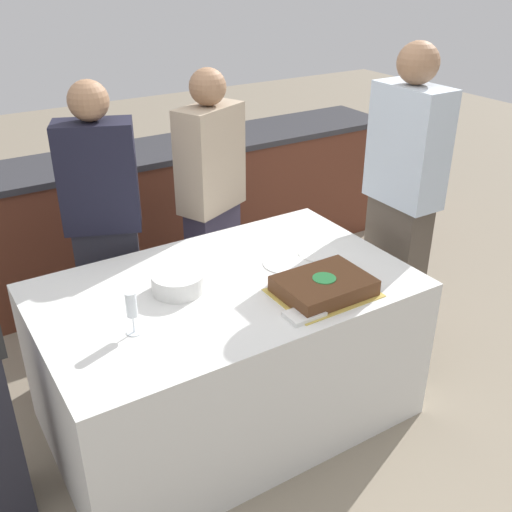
{
  "coord_description": "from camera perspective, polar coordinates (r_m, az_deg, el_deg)",
  "views": [
    {
      "loc": [
        -1.12,
        -2.07,
        2.13
      ],
      "look_at": [
        0.17,
        0.0,
        0.86
      ],
      "focal_mm": 42.0,
      "sensor_mm": 36.0,
      "label": 1
    }
  ],
  "objects": [
    {
      "name": "dining_table",
      "position": [
        2.94,
        -2.78,
        -9.15
      ],
      "size": [
        1.69,
        1.04,
        0.76
      ],
      "color": "silver",
      "rests_on": "ground_plane"
    },
    {
      "name": "person_standing_back",
      "position": [
        3.21,
        -14.2,
        2.47
      ],
      "size": [
        0.43,
        0.33,
        1.58
      ],
      "rotation": [
        0.0,
        0.0,
        2.76
      ],
      "color": "#282833",
      "rests_on": "ground_plane"
    },
    {
      "name": "back_counter",
      "position": [
        4.18,
        -13.63,
        3.14
      ],
      "size": [
        4.4,
        0.58,
        0.92
      ],
      "color": "#5B2D1E",
      "rests_on": "ground_plane"
    },
    {
      "name": "plate_stack",
      "position": [
        2.68,
        -7.44,
        -2.49
      ],
      "size": [
        0.23,
        0.23,
        0.09
      ],
      "color": "white",
      "rests_on": "dining_table"
    },
    {
      "name": "side_plate_right_edge",
      "position": [
        3.01,
        5.96,
        0.3
      ],
      "size": [
        0.21,
        0.21,
        0.0
      ],
      "color": "white",
      "rests_on": "dining_table"
    },
    {
      "name": "ground_plane",
      "position": [
        3.18,
        -2.62,
        -14.67
      ],
      "size": [
        14.0,
        14.0,
        0.0
      ],
      "primitive_type": "plane",
      "color": "gray"
    },
    {
      "name": "cake",
      "position": [
        2.65,
        6.47,
        -2.86
      ],
      "size": [
        0.44,
        0.34,
        0.08
      ],
      "color": "gold",
      "rests_on": "dining_table"
    },
    {
      "name": "wine_glass",
      "position": [
        2.38,
        -11.77,
        -4.73
      ],
      "size": [
        0.06,
        0.06,
        0.19
      ],
      "color": "white",
      "rests_on": "dining_table"
    },
    {
      "name": "utensil_pile",
      "position": [
        2.5,
        4.63,
        -5.55
      ],
      "size": [
        0.16,
        0.11,
        0.02
      ],
      "color": "white",
      "rests_on": "dining_table"
    },
    {
      "name": "person_seated_right",
      "position": [
        3.25,
        13.62,
        4.53
      ],
      "size": [
        0.2,
        0.4,
        1.74
      ],
      "rotation": [
        0.0,
        0.0,
        -1.57
      ],
      "color": "#4C4238",
      "rests_on": "ground_plane"
    },
    {
      "name": "side_plate_near_cake",
      "position": [
        2.9,
        2.71,
        -0.72
      ],
      "size": [
        0.21,
        0.21,
        0.0
      ],
      "color": "white",
      "rests_on": "dining_table"
    },
    {
      "name": "person_cutting_cake",
      "position": [
        3.43,
        -4.22,
        4.83
      ],
      "size": [
        0.44,
        0.34,
        1.58
      ],
      "rotation": [
        0.0,
        0.0,
        -2.72
      ],
      "color": "#383347",
      "rests_on": "ground_plane"
    }
  ]
}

